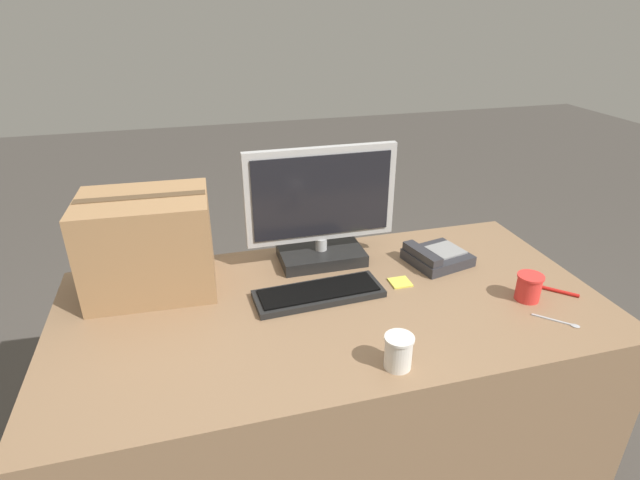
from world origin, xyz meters
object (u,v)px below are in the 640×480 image
at_px(pen_marker, 556,290).
at_px(sticky_note_pad, 400,282).
at_px(paper_cup_left, 398,352).
at_px(spoon, 562,322).
at_px(monitor, 321,215).
at_px(desk_phone, 436,257).
at_px(paper_cup_right, 529,287).
at_px(cardboard_box, 148,244).
at_px(keyboard, 319,293).

distance_m(pen_marker, sticky_note_pad, 0.53).
distance_m(paper_cup_left, sticky_note_pad, 0.45).
xyz_separation_m(spoon, sticky_note_pad, (-0.39, 0.36, 0.00)).
relative_size(monitor, spoon, 5.05).
height_order(desk_phone, paper_cup_left, paper_cup_left).
bearing_deg(paper_cup_right, spoon, -81.22).
distance_m(monitor, paper_cup_right, 0.76).
height_order(paper_cup_left, cardboard_box, cardboard_box).
height_order(monitor, keyboard, monitor).
bearing_deg(monitor, spoon, -43.87).
relative_size(keyboard, cardboard_box, 1.04).
distance_m(spoon, pen_marker, 0.19).
distance_m(paper_cup_right, sticky_note_pad, 0.43).
xyz_separation_m(keyboard, desk_phone, (0.49, 0.12, 0.01)).
relative_size(monitor, paper_cup_left, 5.65).
distance_m(desk_phone, cardboard_box, 1.04).
bearing_deg(monitor, sticky_note_pad, -46.55).
height_order(paper_cup_right, sticky_note_pad, paper_cup_right).
distance_m(desk_phone, pen_marker, 0.43).
xyz_separation_m(desk_phone, paper_cup_right, (0.18, -0.31, 0.02)).
bearing_deg(cardboard_box, desk_phone, -5.00).
distance_m(keyboard, paper_cup_right, 0.70).
xyz_separation_m(cardboard_box, sticky_note_pad, (0.84, -0.20, -0.17)).
xyz_separation_m(keyboard, paper_cup_right, (0.67, -0.20, 0.03)).
xyz_separation_m(paper_cup_right, sticky_note_pad, (-0.37, 0.21, -0.04)).
bearing_deg(desk_phone, sticky_note_pad, -164.05).
xyz_separation_m(paper_cup_left, cardboard_box, (-0.65, 0.61, 0.12)).
bearing_deg(keyboard, spoon, -29.74).
distance_m(monitor, cardboard_box, 0.61).
bearing_deg(pen_marker, sticky_note_pad, -157.14).
xyz_separation_m(desk_phone, cardboard_box, (-1.03, 0.09, 0.14)).
xyz_separation_m(monitor, keyboard, (-0.08, -0.25, -0.18)).
relative_size(spoon, sticky_note_pad, 1.55).
xyz_separation_m(keyboard, paper_cup_left, (0.12, -0.40, 0.04)).
height_order(keyboard, pen_marker, keyboard).
bearing_deg(paper_cup_right, cardboard_box, 161.51).
height_order(desk_phone, spoon, desk_phone).
bearing_deg(cardboard_box, spoon, -24.15).
distance_m(paper_cup_left, cardboard_box, 0.90).
distance_m(monitor, keyboard, 0.31).
bearing_deg(sticky_note_pad, paper_cup_left, -114.39).
bearing_deg(paper_cup_left, cardboard_box, 137.17).
bearing_deg(desk_phone, paper_cup_left, -139.24).
bearing_deg(paper_cup_left, spoon, 5.33).
xyz_separation_m(paper_cup_left, spoon, (0.58, 0.05, -0.05)).
bearing_deg(paper_cup_right, pen_marker, 5.63).
height_order(monitor, sticky_note_pad, monitor).
bearing_deg(spoon, pen_marker, 101.88).
relative_size(paper_cup_left, spoon, 0.89).
bearing_deg(sticky_note_pad, desk_phone, 28.99).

